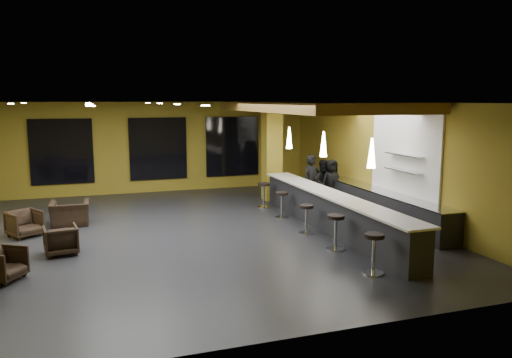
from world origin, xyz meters
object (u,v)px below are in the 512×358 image
object	(u,v)px
pendant_0	(372,153)
staff_b	(324,182)
armchair_a	(3,264)
armchair_d	(70,213)
bar_counter	(330,213)
pendant_1	(324,144)
prep_counter	(383,207)
armchair_c	(25,224)
pendant_2	(289,138)
bar_stool_2	(306,215)
bar_stool_4	(264,192)
staff_c	(331,182)
staff_a	(312,182)
bar_stool_0	(374,248)
bar_stool_1	(336,228)
armchair_b	(61,240)
bar_stool_3	(282,201)
column	(272,151)

from	to	relation	value
pendant_0	staff_b	size ratio (longest dim) A/B	0.45
armchair_a	armchair_d	distance (m)	4.45
bar_counter	staff_b	world-z (taller)	staff_b
pendant_1	armchair_a	xyz separation A→B (m)	(-7.96, -1.89, -2.02)
prep_counter	armchair_a	world-z (taller)	prep_counter
armchair_a	armchair_c	xyz separation A→B (m)	(0.04, 3.41, 0.02)
prep_counter	armchair_d	xyz separation A→B (m)	(-8.82, 2.41, -0.08)
pendant_2	armchair_d	xyz separation A→B (m)	(-6.82, -0.09, -2.00)
pendant_1	bar_stool_2	world-z (taller)	pendant_1
bar_counter	bar_stool_4	bearing A→B (deg)	102.18
prep_counter	staff_c	distance (m)	2.63
pendant_0	staff_a	distance (m)	5.11
prep_counter	bar_stool_0	world-z (taller)	prep_counter
bar_counter	armchair_d	world-z (taller)	bar_counter
pendant_1	staff_a	xyz separation A→B (m)	(0.75, 2.34, -1.46)
pendant_2	armchair_a	size ratio (longest dim) A/B	0.96
bar_counter	staff_c	bearing A→B (deg)	62.52
bar_stool_2	pendant_1	bearing A→B (deg)	37.92
armchair_c	pendant_2	bearing A→B (deg)	-24.72
pendant_2	staff_b	world-z (taller)	pendant_2
armchair_d	bar_stool_1	distance (m)	7.64
pendant_0	staff_a	xyz separation A→B (m)	(0.75, 4.84, -1.46)
armchair_b	bar_stool_2	distance (m)	6.18
armchair_c	armchair_a	bearing A→B (deg)	-122.45
armchair_b	staff_c	bearing A→B (deg)	-168.62
staff_a	staff_c	xyz separation A→B (m)	(0.85, 0.24, -0.10)
armchair_b	bar_stool_2	xyz separation A→B (m)	(6.18, -0.17, 0.16)
bar_stool_3	prep_counter	bearing A→B (deg)	-26.32
armchair_d	bar_stool_0	bearing A→B (deg)	134.90
armchair_b	bar_stool_4	distance (m)	7.03
bar_counter	staff_c	xyz separation A→B (m)	(1.60, 3.08, 0.29)
prep_counter	armchair_b	size ratio (longest dim) A/B	8.03
bar_counter	armchair_a	xyz separation A→B (m)	(-7.96, -1.39, -0.17)
armchair_d	bar_stool_2	distance (m)	6.76
column	bar_stool_1	world-z (taller)	column
bar_counter	staff_a	world-z (taller)	staff_a
pendant_0	bar_stool_4	size ratio (longest dim) A/B	0.84
bar_counter	staff_a	xyz separation A→B (m)	(0.75, 2.84, 0.39)
bar_stool_0	bar_stool_3	bearing A→B (deg)	89.55
armchair_b	bar_stool_1	bearing A→B (deg)	156.44
armchair_a	bar_stool_0	size ratio (longest dim) A/B	0.85
bar_stool_1	pendant_1	bearing A→B (deg)	71.96
pendant_1	armchair_b	size ratio (longest dim) A/B	0.94
pendant_2	bar_stool_1	world-z (taller)	pendant_2
staff_c	armchair_a	size ratio (longest dim) A/B	2.16
staff_b	armchair_b	xyz separation A→B (m)	(-8.30, -3.08, -0.44)
staff_a	prep_counter	bearing A→B (deg)	-69.42
bar_stool_2	bar_stool_3	world-z (taller)	bar_stool_3
bar_counter	prep_counter	size ratio (longest dim) A/B	1.33
bar_stool_1	column	bearing A→B (deg)	83.59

